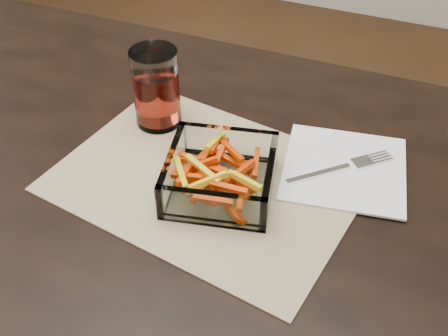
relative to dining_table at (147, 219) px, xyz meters
The scene contains 6 objects.
dining_table is the anchor object (origin of this frame).
placemat 0.14m from the dining_table, 22.09° to the left, with size 0.45×0.33×0.00m, color tan.
glass_bowl 0.17m from the dining_table, 11.24° to the left, with size 0.19×0.19×0.06m.
tumbler 0.21m from the dining_table, 106.78° to the left, with size 0.08×0.08×0.14m.
napkin 0.33m from the dining_table, 26.06° to the left, with size 0.19×0.19×0.00m, color white.
fork 0.33m from the dining_table, 25.93° to the left, with size 0.15×0.14×0.00m.
Camera 1 is at (0.36, -0.54, 1.34)m, focal length 45.00 mm.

